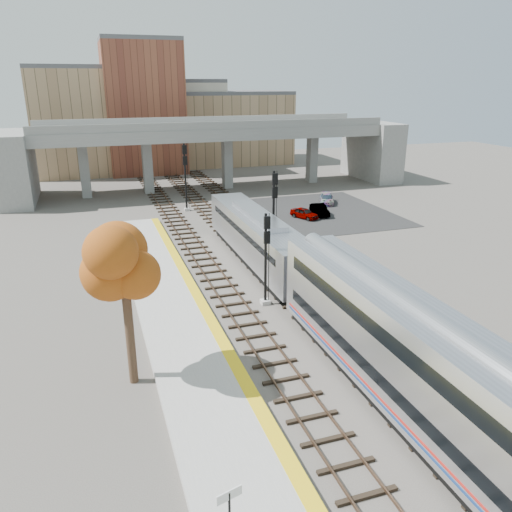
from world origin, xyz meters
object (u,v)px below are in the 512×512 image
object	(u,v)px
signal_mast_mid	(274,214)
tree	(123,263)
signal_mast_far	(185,177)
car_b	(320,210)
locomotive	(258,237)
coach	(436,380)
car_c	(327,199)
signal_mast_near	(266,263)
car_a	(304,213)

from	to	relation	value
signal_mast_mid	tree	world-z (taller)	tree
signal_mast_far	signal_mast_mid	bearing A→B (deg)	-77.01
tree	car_b	bearing A→B (deg)	49.23
locomotive	signal_mast_mid	distance (m)	2.93
locomotive	coach	distance (m)	22.61
signal_mast_mid	car_c	world-z (taller)	signal_mast_mid
signal_mast_near	signal_mast_mid	xyz separation A→B (m)	(4.10, 9.45, 0.66)
signal_mast_mid	tree	size ratio (longest dim) A/B	0.85
tree	car_b	xyz separation A→B (m)	(23.10, 26.78, -5.73)
car_b	car_c	bearing A→B (deg)	63.39
locomotive	signal_mast_far	size ratio (longest dim) A/B	2.47
car_a	car_b	xyz separation A→B (m)	(2.16, 0.65, 0.05)
locomotive	tree	xyz separation A→B (m)	(-11.50, -14.36, 4.11)
coach	car_a	world-z (taller)	coach
car_c	car_a	bearing A→B (deg)	-110.38
signal_mast_far	locomotive	bearing A→B (deg)	-83.82
car_a	signal_mast_far	bearing A→B (deg)	121.60
signal_mast_near	car_b	bearing A→B (deg)	55.94
locomotive	car_b	xyz separation A→B (m)	(11.59, 12.42, -1.62)
tree	car_c	distance (m)	41.62
tree	signal_mast_mid	bearing A→B (deg)	49.79
tree	car_a	world-z (taller)	tree
tree	coach	bearing A→B (deg)	-35.63
coach	car_b	size ratio (longest dim) A/B	6.64
coach	tree	distance (m)	14.60
coach	signal_mast_mid	bearing A→B (deg)	85.28
signal_mast_mid	car_a	distance (m)	12.96
car_a	car_c	size ratio (longest dim) A/B	0.84
signal_mast_mid	coach	bearing A→B (deg)	-94.72
coach	car_c	bearing A→B (deg)	69.53
car_a	car_b	bearing A→B (deg)	-8.24
locomotive	car_a	distance (m)	15.18
locomotive	car_a	xyz separation A→B (m)	(9.44, 11.78, -1.66)
signal_mast_near	car_c	size ratio (longest dim) A/B	1.59
signal_mast_mid	car_a	size ratio (longest dim) A/B	2.17
signal_mast_near	car_c	world-z (taller)	signal_mast_near
signal_mast_near	signal_mast_far	xyz separation A→B (m)	(-0.00, 27.22, 0.94)
coach	car_b	distance (m)	36.96
signal_mast_far	car_b	xyz separation A→B (m)	(13.69, -6.97, -3.29)
signal_mast_mid	car_b	distance (m)	14.77
car_b	locomotive	bearing A→B (deg)	-125.52
tree	car_c	world-z (taller)	tree
signal_mast_mid	signal_mast_far	distance (m)	18.25
coach	signal_mast_mid	size ratio (longest dim) A/B	3.42
coach	signal_mast_far	distance (m)	42.07
car_c	tree	bearing A→B (deg)	-105.53
signal_mast_far	tree	distance (m)	35.12
car_b	car_c	size ratio (longest dim) A/B	0.94
locomotive	signal_mast_mid	bearing A→B (deg)	38.92
signal_mast_far	car_c	world-z (taller)	signal_mast_far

